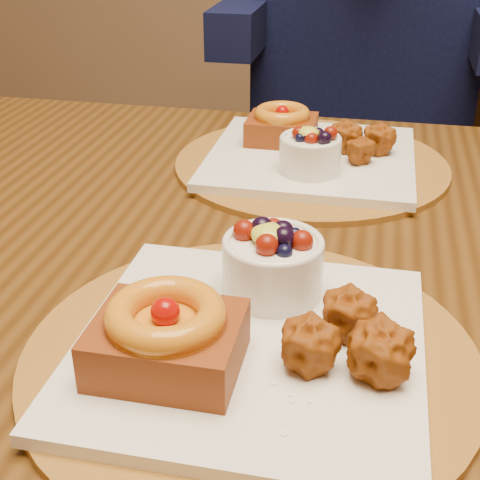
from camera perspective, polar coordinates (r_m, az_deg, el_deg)
name	(u,v)px	position (r m, az deg, el deg)	size (l,w,h in m)	color
dining_table	(286,296)	(0.79, 3.94, -4.81)	(1.60, 0.90, 0.76)	#3B220A
place_setting_near	(248,329)	(0.56, 0.70, -7.64)	(0.38, 0.38, 0.09)	brown
place_setting_far	(310,153)	(0.94, 5.98, 7.36)	(0.38, 0.38, 0.08)	brown
chair_far	(409,177)	(1.61, 14.23, 5.23)	(0.47, 0.47, 0.91)	black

